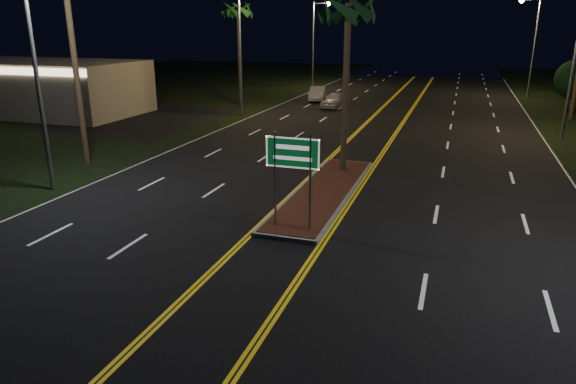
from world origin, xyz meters
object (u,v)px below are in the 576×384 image
at_px(car_far, 318,92).
at_px(car_near, 335,99).
at_px(highway_sign, 293,162).
at_px(streetlight_left_mid, 245,39).
at_px(streetlight_left_near, 41,51).
at_px(palm_left_far, 238,10).
at_px(streetlight_right_far, 531,36).
at_px(median_island, 324,192).
at_px(palm_median, 348,8).
at_px(streetlight_left_far, 317,34).
at_px(streetlight_right_mid, 570,42).
at_px(shrub_far, 575,79).
at_px(commercial_building, 44,87).

bearing_deg(car_far, car_near, -65.01).
xyz_separation_m(highway_sign, streetlight_left_mid, (-10.61, 21.20, 3.25)).
height_order(streetlight_left_near, palm_left_far, streetlight_left_near).
bearing_deg(streetlight_right_far, median_island, -106.87).
bearing_deg(streetlight_left_near, car_near, 77.85).
bearing_deg(palm_median, streetlight_left_near, -148.51).
xyz_separation_m(highway_sign, palm_median, (0.00, 7.70, 4.87)).
relative_size(highway_sign, streetlight_left_far, 0.36).
xyz_separation_m(streetlight_left_near, streetlight_right_mid, (21.23, 18.00, 0.00)).
distance_m(streetlight_left_near, car_near, 26.95).
distance_m(streetlight_left_near, streetlight_left_mid, 20.00).
relative_size(palm_left_far, shrub_far, 2.22).
distance_m(palm_median, car_near, 21.09).
distance_m(commercial_building, streetlight_left_mid, 16.31).
height_order(highway_sign, car_far, highway_sign).
bearing_deg(palm_median, streetlight_right_mid, 47.30).
xyz_separation_m(streetlight_left_mid, streetlight_right_far, (21.23, 18.00, 0.00)).
relative_size(commercial_building, streetlight_left_far, 1.67).
distance_m(streetlight_left_far, palm_median, 35.18).
relative_size(highway_sign, commercial_building, 0.21).
relative_size(streetlight_left_near, streetlight_right_far, 1.00).
xyz_separation_m(highway_sign, shrub_far, (13.80, 33.20, -0.07)).
distance_m(streetlight_right_far, car_near, 20.38).
bearing_deg(streetlight_left_mid, streetlight_left_near, -90.00).
xyz_separation_m(median_island, streetlight_right_far, (10.61, 35.00, 5.57)).
height_order(median_island, palm_median, palm_median).
relative_size(streetlight_left_far, car_far, 2.05).
xyz_separation_m(streetlight_left_mid, palm_median, (10.61, -13.50, 1.62)).
relative_size(streetlight_right_mid, car_near, 2.05).
bearing_deg(streetlight_left_near, streetlight_right_mid, 40.30).
relative_size(streetlight_left_far, palm_median, 1.08).
bearing_deg(median_island, highway_sign, -90.00).
bearing_deg(car_near, car_far, 133.55).
bearing_deg(car_far, palm_median, -81.72).
bearing_deg(palm_median, palm_left_far, 126.18).
xyz_separation_m(streetlight_right_mid, car_far, (-18.16, 11.50, -4.92)).
bearing_deg(highway_sign, streetlight_right_mid, 61.07).
distance_m(highway_sign, streetlight_right_far, 40.74).
height_order(streetlight_right_mid, shrub_far, streetlight_right_mid).
bearing_deg(car_far, shrub_far, -3.19).
bearing_deg(median_island, car_near, 102.41).
height_order(palm_median, shrub_far, palm_median).
relative_size(streetlight_right_far, car_near, 2.05).
bearing_deg(streetlight_left_near, streetlight_right_far, 60.81).
distance_m(highway_sign, car_near, 27.62).
bearing_deg(streetlight_left_mid, streetlight_right_mid, -5.38).
height_order(streetlight_right_mid, streetlight_right_far, same).
distance_m(streetlight_right_mid, streetlight_right_far, 20.00).
xyz_separation_m(streetlight_left_mid, car_near, (5.57, 5.90, -4.92)).
xyz_separation_m(streetlight_left_far, streetlight_right_mid, (21.23, -22.00, 0.00)).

